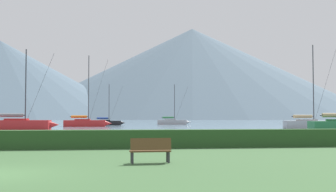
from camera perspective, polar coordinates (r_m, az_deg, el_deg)
The scene contains 10 objects.
harbor_water at distance 151.30m, azimuth -9.59°, elevation -3.25°, with size 320.00×246.00×0.00m, color slate.
hedge_line at distance 25.54m, azimuth -16.45°, elevation -5.32°, with size 80.00×1.20×1.02m, color #284C23.
sailboat_slip_1 at distance 64.99m, azimuth -18.11°, elevation -3.36°, with size 9.36×3.09×11.06m.
sailboat_slip_2 at distance 99.85m, azimuth 0.57°, elevation -3.28°, with size 7.55×3.10×8.90m.
sailboat_slip_5 at distance 92.98m, azimuth -7.74°, elevation -3.33°, with size 6.80×2.12×8.37m.
sailboat_slip_9 at distance 80.53m, azimuth -10.40°, elevation -3.32°, with size 8.33×2.74×12.56m.
sailboat_slip_10 at distance 69.98m, azimuth 17.57°, elevation -3.35°, with size 8.65×3.61×12.45m.
park_bench_near_path at distance 17.12m, azimuth -2.23°, elevation -6.73°, with size 1.56×0.55×0.95m.
distant_hill_west_ridge at distance 336.04m, azimuth -20.52°, elevation 1.94°, with size 205.43×205.43×55.00m, color #4C6070.
distant_hill_central_peak at distance 381.45m, azimuth 3.09°, elevation 2.85°, with size 300.27×300.27×76.23m, color #4C6070.
Camera 1 is at (3.64, -14.25, 1.76)m, focal length 48.18 mm.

